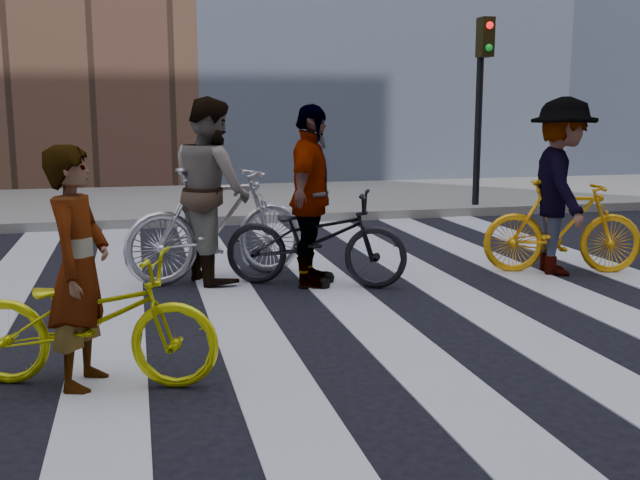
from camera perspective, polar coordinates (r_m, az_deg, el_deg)
name	(u,v)px	position (r m, az deg, el deg)	size (l,w,h in m)	color
ground	(294,306)	(7.05, -1.96, -5.04)	(100.00, 100.00, 0.00)	black
sidewalk_far	(213,202)	(14.34, -8.16, 2.90)	(100.00, 5.00, 0.15)	gray
zebra_crosswalk	(294,305)	(7.05, -1.96, -4.99)	(8.25, 10.00, 0.01)	silver
traffic_signal	(482,81)	(13.32, 12.23, 11.74)	(0.22, 0.42, 3.33)	black
bike_yellow_left	(90,319)	(5.20, -17.14, -5.81)	(0.60, 1.72, 0.90)	#D3D60B
bike_silver_mid	(217,224)	(8.06, -7.83, 1.25)	(0.58, 2.04, 1.23)	silver
bike_yellow_right	(563,227)	(8.76, 18.01, 0.96)	(0.49, 1.74, 1.05)	#FFA80E
bike_dark_rear	(315,238)	(7.74, -0.35, 0.12)	(0.66, 1.90, 1.00)	black
rider_left	(79,268)	(5.12, -17.89, -2.06)	(0.58, 0.38, 1.60)	slate
rider_mid	(212,190)	(8.01, -8.25, 3.79)	(0.95, 0.74, 1.95)	slate
rider_right	(561,187)	(8.68, 17.89, 3.90)	(1.26, 0.73, 1.95)	slate
rider_rear	(311,197)	(7.67, -0.72, 3.33)	(1.10, 0.46, 1.87)	slate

